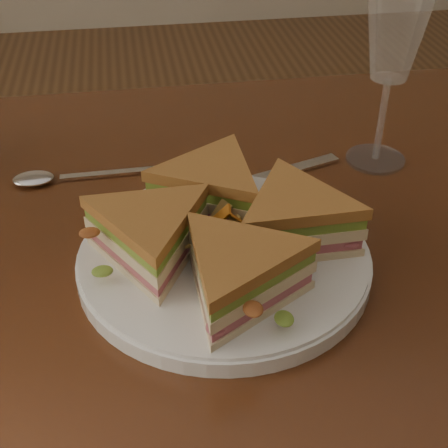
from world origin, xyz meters
name	(u,v)px	position (x,y,z in m)	size (l,w,h in m)	color
table	(195,313)	(0.00, 0.00, 0.65)	(1.20, 0.80, 0.75)	#34180C
plate	(224,259)	(0.03, -0.04, 0.76)	(0.28, 0.28, 0.02)	white
sandwich_wedges	(224,228)	(0.03, -0.04, 0.80)	(0.28, 0.28, 0.06)	beige
crisps_mound	(224,232)	(0.03, -0.04, 0.79)	(0.09, 0.09, 0.05)	#C56919
spoon	(54,178)	(-0.15, 0.15, 0.75)	(0.18, 0.03, 0.01)	silver
knife	(255,180)	(0.09, 0.11, 0.75)	(0.21, 0.08, 0.00)	silver
wine_glass	(396,34)	(0.25, 0.13, 0.91)	(0.08, 0.08, 0.22)	white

